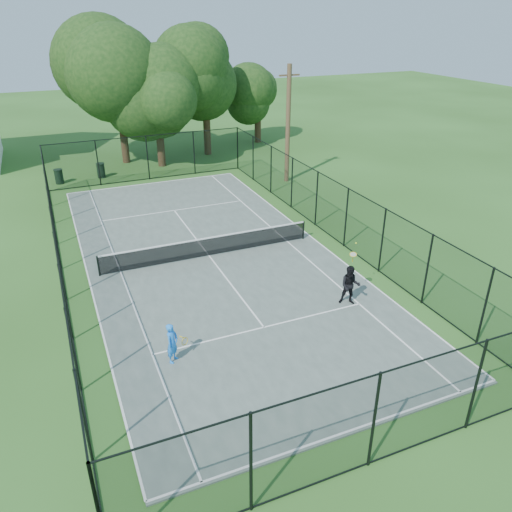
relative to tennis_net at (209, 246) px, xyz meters
name	(u,v)px	position (x,y,z in m)	size (l,w,h in m)	color
ground	(209,257)	(0.00, 0.00, -0.58)	(120.00, 120.00, 0.00)	#284F1B
tennis_court	(209,256)	(0.00, 0.00, -0.55)	(11.00, 24.00, 0.06)	#4E5C54
tennis_net	(209,246)	(0.00, 0.00, 0.00)	(10.08, 0.08, 0.95)	black
fence	(208,228)	(0.00, 0.00, 0.92)	(13.10, 26.10, 3.00)	black
tree_near_left	(118,86)	(-0.70, 17.89, 4.97)	(6.91, 6.91, 9.01)	#332114
tree_near_mid	(157,100)	(1.58, 15.91, 4.19)	(5.92, 5.92, 7.75)	#332114
tree_near_right	(205,80)	(5.76, 17.76, 5.10)	(6.47, 6.47, 8.93)	#332114
tree_far_right	(258,98)	(11.05, 19.90, 3.16)	(4.57, 4.57, 6.04)	#332114
trash_bin_left	(59,176)	(-5.73, 14.43, -0.09)	(0.58, 0.58, 0.97)	black
trash_bin_right	(101,170)	(-2.97, 14.71, -0.07)	(0.58, 0.58, 1.01)	black
utility_pole	(288,124)	(8.49, 9.00, 3.23)	(1.40, 0.30, 7.48)	#4C3823
player_blue	(172,343)	(-3.52, -6.98, 0.19)	(0.89, 0.61, 1.42)	#1C7FF6
player_black	(350,285)	(3.75, -6.19, 0.30)	(1.00, 1.04, 2.34)	black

